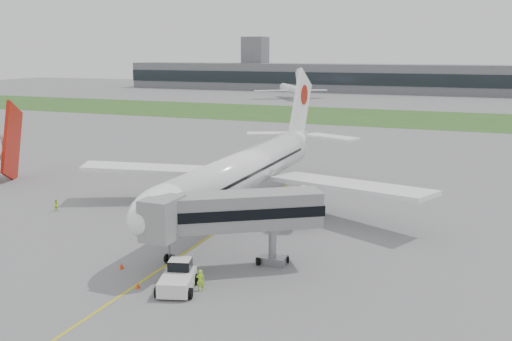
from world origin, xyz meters
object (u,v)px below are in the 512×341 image
at_px(jet_bridge, 229,213).
at_px(ground_crew_near, 200,280).
at_px(airliner, 247,169).
at_px(pushback_tug, 178,277).

relative_size(jet_bridge, ground_crew_near, 7.82).
bearing_deg(jet_bridge, airliner, 75.04).
bearing_deg(pushback_tug, ground_crew_near, -5.32).
distance_m(airliner, ground_crew_near, 25.75).
relative_size(pushback_tug, jet_bridge, 0.35).
bearing_deg(airliner, pushback_tug, -81.15).
height_order(airliner, jet_bridge, airliner).
height_order(airliner, ground_crew_near, airliner).
height_order(airliner, pushback_tug, airliner).
height_order(pushback_tug, ground_crew_near, pushback_tug).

